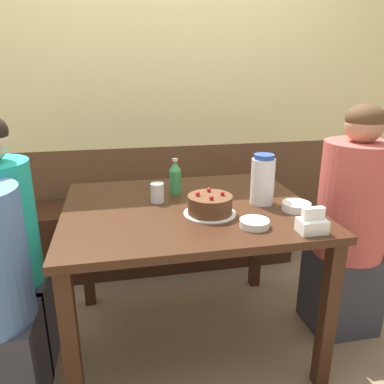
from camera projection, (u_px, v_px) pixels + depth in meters
ground_plane at (188, 337)px, 2.01m from camera, size 12.00×12.00×0.00m
back_wall at (159, 86)px, 2.59m from camera, size 4.80×0.04×2.50m
bench_seat at (166, 233)px, 2.71m from camera, size 1.80×0.38×0.48m
dining_table at (188, 225)px, 1.80m from camera, size 1.16×0.94×0.75m
birthday_cake at (210, 205)px, 1.66m from camera, size 0.23×0.23×0.11m
water_pitcher at (263, 180)px, 1.77m from camera, size 0.11×0.11×0.24m
soju_bottle at (175, 177)px, 1.92m from camera, size 0.06×0.06×0.19m
napkin_holder at (312, 223)px, 1.47m from camera, size 0.11×0.08×0.11m
bowl_soup_white at (296, 206)px, 1.71m from camera, size 0.13×0.13×0.04m
bowl_rice_small at (254, 223)px, 1.53m from camera, size 0.12×0.12×0.03m
glass_water_tall at (157, 193)px, 1.81m from camera, size 0.07×0.07×0.09m
person_teal_shirt at (349, 228)px, 1.93m from camera, size 0.35×0.35×1.22m
person_pale_blue_shirt at (3, 257)px, 1.65m from camera, size 0.34×0.32×1.21m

